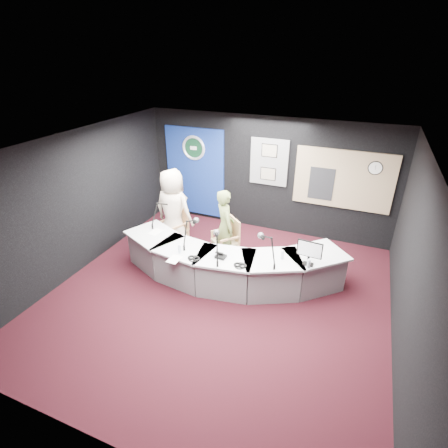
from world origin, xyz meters
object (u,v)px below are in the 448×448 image
at_px(person_man, 173,210).
at_px(person_woman, 225,227).
at_px(armchair_left, 175,228).
at_px(armchair_right, 225,241).
at_px(broadcast_desk, 226,264).

bearing_deg(person_man, person_woman, -178.61).
bearing_deg(armchair_left, person_man, 0.00).
xyz_separation_m(armchair_right, person_woman, (0.00, 0.00, 0.35)).
relative_size(armchair_left, person_man, 0.52).
distance_m(armchair_right, person_woman, 0.35).
relative_size(broadcast_desk, armchair_right, 4.90).
distance_m(broadcast_desk, person_man, 1.83).
height_order(broadcast_desk, person_man, person_man).
bearing_deg(broadcast_desk, armchair_left, 154.59).
bearing_deg(person_man, armchair_right, -178.61).
distance_m(armchair_right, person_man, 1.36).
bearing_deg(armchair_left, person_woman, 20.15).
xyz_separation_m(armchair_left, person_woman, (1.27, -0.08, 0.32)).
xyz_separation_m(armchair_left, armchair_right, (1.27, -0.08, -0.03)).
distance_m(armchair_left, armchair_right, 1.28).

